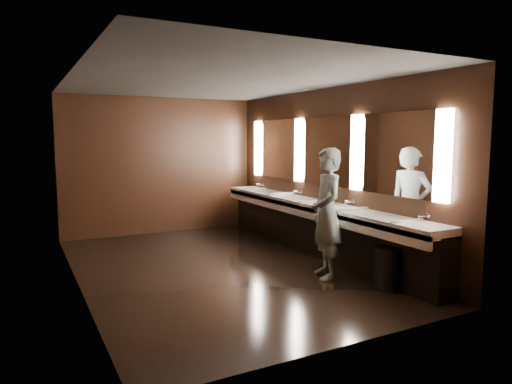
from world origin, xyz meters
The scene contains 10 objects.
floor centered at (0.00, 0.00, 0.00)m, with size 6.00×6.00×0.00m, color black.
ceiling centered at (0.00, 0.00, 2.80)m, with size 4.00×6.00×0.02m, color #2D2D2B.
wall_back centered at (0.00, 3.00, 1.40)m, with size 4.00×0.02×2.80m, color black.
wall_front centered at (0.00, -3.00, 1.40)m, with size 4.00×0.02×2.80m, color black.
wall_left centered at (-2.00, 0.00, 1.40)m, with size 0.02×6.00×2.80m, color black.
wall_right centered at (2.00, 0.00, 1.40)m, with size 0.02×6.00×2.80m, color black.
sink_counter centered at (1.79, 0.00, 0.50)m, with size 0.55×5.40×1.01m.
mirror_band centered at (1.98, 0.00, 1.75)m, with size 0.06×5.03×1.15m.
person centered at (1.16, -1.15, 0.92)m, with size 0.67×0.44×1.84m, color #94CBDD.
trash_bin centered at (1.58, -1.94, 0.28)m, with size 0.36×0.36×0.56m, color black.
Camera 1 is at (-2.67, -6.26, 1.97)m, focal length 32.00 mm.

